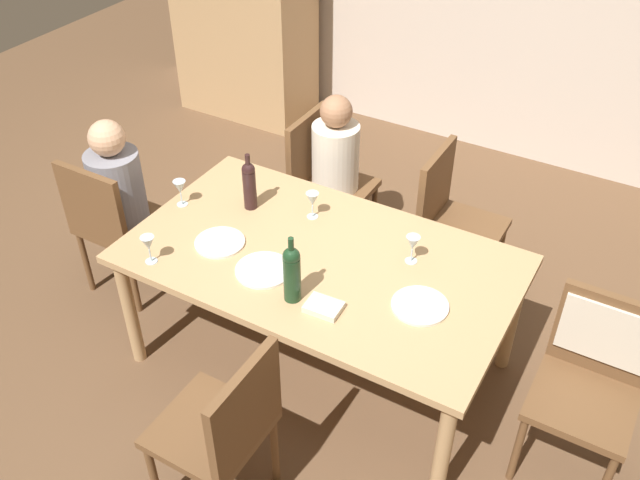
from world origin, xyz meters
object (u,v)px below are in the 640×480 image
Objects in this scene: person_man_bearded at (339,166)px; wine_glass_far at (148,244)px; chair_right_end at (597,362)px; chair_near at (225,426)px; dining_table at (320,268)px; dinner_plate_guest_left at (420,306)px; chair_far_left at (323,175)px; wine_glass_centre at (413,244)px; wine_bottle_tall_green at (292,272)px; dinner_plate_host at (220,242)px; wine_bottle_dark_red at (249,184)px; wine_glass_near_left at (180,188)px; person_woman_host at (122,193)px; dinner_plate_guest_right at (263,270)px; chair_left_end at (112,220)px; chair_far_right at (451,215)px; wine_glass_near_right at (312,200)px.

person_man_bearded is 7.36× the size of wine_glass_far.
chair_near is at bearing 40.32° from chair_right_end.
dinner_plate_guest_left reaches higher than dining_table.
chair_far_left is 1.22m from wine_glass_centre.
chair_near reaches higher than dining_table.
wine_bottle_tall_green is 0.57m from dinner_plate_host.
dining_table is 5.87× the size of wine_bottle_dark_red.
chair_right_end is 6.17× the size of wine_glass_near_left.
person_woman_host reaches higher than dinner_plate_guest_right.
chair_left_end is 1.00× the size of chair_far_right.
chair_right_end is 1.28m from chair_far_right.
person_man_bearded reaches higher than wine_glass_near_right.
dinner_plate_guest_right is (-0.74, -0.14, 0.00)m from dinner_plate_guest_left.
person_man_bearded reaches higher than wine_glass_near_left.
dinner_plate_guest_left is at bearing 46.71° from chair_far_left.
person_woman_host is (-0.81, -0.90, 0.12)m from chair_far_left.
wine_bottle_tall_green is 0.62m from wine_glass_centre.
wine_bottle_dark_red is at bearing 166.32° from dinner_plate_guest_left.
wine_bottle_dark_red is (-0.87, -0.75, 0.35)m from chair_far_right.
wine_glass_centre is at bearing 8.98° from chair_left_end.
dinner_plate_guest_right is at bearing -23.98° from chair_far_right.
wine_glass_centre is (1.73, 0.16, 0.20)m from person_woman_host.
chair_far_right is at bearing 69.94° from dining_table.
chair_near reaches higher than wine_glass_near_left.
wine_bottle_tall_green is 1.06× the size of wine_bottle_dark_red.
chair_left_end and chair_far_left have the same top height.
dinner_plate_host is at bearing -4.33° from person_man_bearded.
dinner_plate_guest_right is at bearing -49.33° from wine_bottle_dark_red.
chair_near is at bearing 14.72° from person_man_bearded.
chair_near and chair_right_end have the same top height.
chair_left_end is at bearing -161.59° from wine_bottle_dark_red.
person_woman_host is at bearing 178.28° from wine_glass_near_left.
dinner_plate_guest_left is (1.08, -1.02, 0.22)m from chair_far_left.
person_woman_host is at bearing 55.99° from chair_near.
chair_right_end is at bearing 9.00° from dinner_plate_host.
wine_glass_centre is at bearing 54.83° from wine_bottle_tall_green.
person_woman_host is at bearing 2.11° from chair_right_end.
person_man_bearded reaches higher than wine_glass_far.
chair_left_end is 1.78m from wine_glass_centre.
wine_bottle_tall_green is 0.64m from wine_glass_near_right.
wine_glass_near_left and wine_glass_near_right have the same top height.
dining_table is 2.06× the size of chair_right_end.
wine_bottle_dark_red reaches higher than chair_far_left.
dinner_plate_host is at bearing 163.15° from wine_bottle_tall_green.
chair_near is at bearing -30.75° from chair_left_end.
wine_glass_near_right is 0.59× the size of dinner_plate_host.
dinner_plate_guest_left is at bearing 10.94° from dinner_plate_guest_right.
person_woman_host is at bearing -42.03° from chair_far_left.
wine_glass_near_right is at bearing 155.21° from dinner_plate_guest_left.
person_woman_host is 7.55× the size of wine_glass_near_left.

